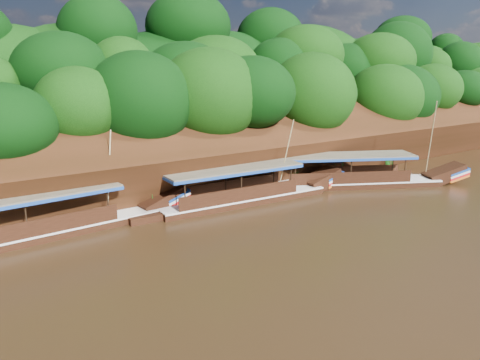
# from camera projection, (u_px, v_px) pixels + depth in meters

# --- Properties ---
(ground) EXTENTS (160.00, 160.00, 0.00)m
(ground) POSITION_uv_depth(u_px,v_px,m) (303.00, 236.00, 27.93)
(ground) COLOR black
(ground) RESTS_ON ground
(riverbank) EXTENTS (120.00, 30.06, 19.40)m
(riverbank) POSITION_uv_depth(u_px,v_px,m) (146.00, 149.00, 45.61)
(riverbank) COLOR black
(riverbank) RESTS_ON ground
(boat_0) EXTENTS (16.01, 9.60, 7.70)m
(boat_0) POSITION_uv_depth(u_px,v_px,m) (365.00, 179.00, 39.37)
(boat_0) COLOR black
(boat_0) RESTS_ON ground
(boat_1) EXTENTS (16.00, 3.41, 6.57)m
(boat_1) POSITION_uv_depth(u_px,v_px,m) (252.00, 193.00, 34.99)
(boat_1) COLOR black
(boat_1) RESTS_ON ground
(boat_2) EXTENTS (17.46, 3.62, 6.43)m
(boat_2) POSITION_uv_depth(u_px,v_px,m) (55.00, 224.00, 28.17)
(boat_2) COLOR black
(boat_2) RESTS_ON ground
(reeds) EXTENTS (48.26, 2.42, 2.30)m
(reeds) POSITION_uv_depth(u_px,v_px,m) (176.00, 194.00, 33.53)
(reeds) COLOR #1E6218
(reeds) RESTS_ON ground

